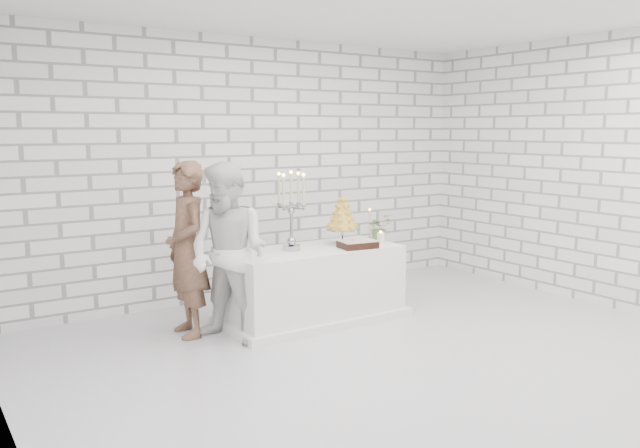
{
  "coord_description": "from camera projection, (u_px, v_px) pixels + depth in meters",
  "views": [
    {
      "loc": [
        -3.49,
        -4.18,
        1.95
      ],
      "look_at": [
        -0.11,
        0.93,
        1.05
      ],
      "focal_mm": 36.0,
      "sensor_mm": 36.0,
      "label": 1
    }
  ],
  "objects": [
    {
      "name": "ground",
      "position": [
        388.0,
        354.0,
        5.64
      ],
      "size": [
        6.0,
        5.0,
        0.01
      ],
      "primitive_type": "cube",
      "color": "silver",
      "rests_on": "ground"
    },
    {
      "name": "wall_back",
      "position": [
        253.0,
        169.0,
        7.48
      ],
      "size": [
        6.0,
        0.01,
        3.0
      ],
      "primitive_type": "cube",
      "color": "white",
      "rests_on": "ground"
    },
    {
      "name": "wall_right",
      "position": [
        601.0,
        171.0,
        7.06
      ],
      "size": [
        0.01,
        5.0,
        3.0
      ],
      "primitive_type": "cube",
      "color": "white",
      "rests_on": "ground"
    },
    {
      "name": "cake_table",
      "position": [
        314.0,
        284.0,
        6.6
      ],
      "size": [
        1.8,
        0.8,
        0.75
      ],
      "primitive_type": "cube",
      "color": "white",
      "rests_on": "ground"
    },
    {
      "name": "groom",
      "position": [
        187.0,
        249.0,
        6.05
      ],
      "size": [
        0.43,
        0.63,
        1.67
      ],
      "primitive_type": "imported",
      "rotation": [
        0.0,
        0.0,
        -1.63
      ],
      "color": "brown",
      "rests_on": "ground"
    },
    {
      "name": "bride",
      "position": [
        229.0,
        254.0,
        5.84
      ],
      "size": [
        0.94,
        1.01,
        1.67
      ],
      "primitive_type": "imported",
      "rotation": [
        0.0,
        0.0,
        -1.07
      ],
      "color": "white",
      "rests_on": "ground"
    },
    {
      "name": "candelabra",
      "position": [
        291.0,
        211.0,
        6.4
      ],
      "size": [
        0.41,
        0.41,
        0.8
      ],
      "primitive_type": null,
      "rotation": [
        0.0,
        0.0,
        -0.29
      ],
      "color": "#9898A2",
      "rests_on": "cake_table"
    },
    {
      "name": "croquembouche",
      "position": [
        342.0,
        219.0,
        6.76
      ],
      "size": [
        0.4,
        0.4,
        0.53
      ],
      "primitive_type": null,
      "rotation": [
        0.0,
        0.0,
        0.19
      ],
      "color": "#AA8429",
      "rests_on": "cake_table"
    },
    {
      "name": "chocolate_cake",
      "position": [
        358.0,
        244.0,
        6.58
      ],
      "size": [
        0.4,
        0.31,
        0.08
      ],
      "primitive_type": "cube",
      "rotation": [
        0.0,
        0.0,
        -0.14
      ],
      "color": "black",
      "rests_on": "cake_table"
    },
    {
      "name": "pillar_candle",
      "position": [
        381.0,
        238.0,
        6.8
      ],
      "size": [
        0.09,
        0.09,
        0.12
      ],
      "primitive_type": "cylinder",
      "rotation": [
        0.0,
        0.0,
        0.1
      ],
      "color": "white",
      "rests_on": "cake_table"
    },
    {
      "name": "extra_taper",
      "position": [
        370.0,
        225.0,
        7.1
      ],
      "size": [
        0.07,
        0.07,
        0.32
      ],
      "primitive_type": "cylinder",
      "rotation": [
        0.0,
        0.0,
        0.28
      ],
      "color": "beige",
      "rests_on": "cake_table"
    },
    {
      "name": "flowers",
      "position": [
        379.0,
        227.0,
        6.99
      ],
      "size": [
        0.29,
        0.26,
        0.29
      ],
      "primitive_type": "imported",
      "rotation": [
        0.0,
        0.0,
        0.13
      ],
      "color": "#406235",
      "rests_on": "cake_table"
    }
  ]
}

